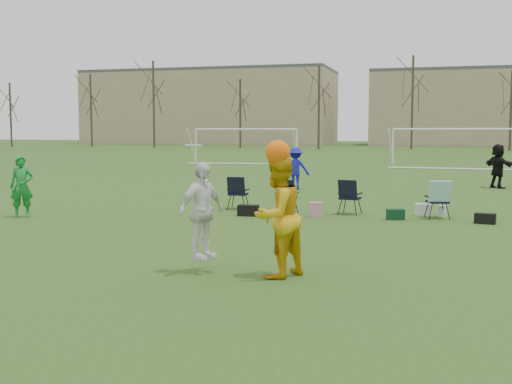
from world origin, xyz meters
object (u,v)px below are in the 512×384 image
(goal_left, at_px, (246,136))
(fielder_black, at_px, (498,166))
(fielder_blue, at_px, (295,168))
(center_contest, at_px, (255,213))
(goal_mid, at_px, (453,137))
(fielder_green_near, at_px, (22,186))

(goal_left, bearing_deg, fielder_black, -51.22)
(fielder_blue, xyz_separation_m, center_contest, (2.58, -14.86, 0.18))
(fielder_blue, bearing_deg, center_contest, 89.43)
(fielder_black, bearing_deg, goal_mid, -31.18)
(fielder_black, distance_m, goal_mid, 14.26)
(center_contest, distance_m, goal_mid, 32.11)
(fielder_blue, relative_size, fielder_black, 0.94)
(fielder_black, relative_size, goal_mid, 0.24)
(fielder_blue, distance_m, center_contest, 15.09)
(center_contest, bearing_deg, fielder_blue, 99.85)
(fielder_blue, xyz_separation_m, goal_left, (-7.77, 19.03, 1.09))
(fielder_black, bearing_deg, fielder_blue, 73.35)
(fielder_green_near, distance_m, fielder_blue, 11.22)
(goal_left, relative_size, goal_mid, 1.00)
(fielder_black, distance_m, goal_left, 22.39)
(fielder_black, height_order, goal_left, goal_left)
(center_contest, bearing_deg, fielder_green_near, 147.75)
(center_contest, relative_size, goal_mid, 0.30)
(fielder_green_near, relative_size, goal_left, 0.22)
(center_contest, distance_m, goal_left, 35.45)
(goal_mid, bearing_deg, fielder_green_near, -109.28)
(center_contest, bearing_deg, goal_left, 106.98)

